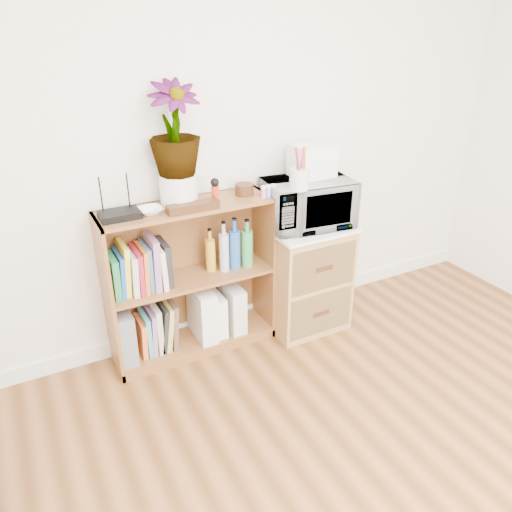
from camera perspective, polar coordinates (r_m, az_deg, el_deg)
skirting_board at (r=3.44m, az=-2.39°, el=-6.69°), size 4.00×0.02×0.10m
bookshelf at (r=3.00m, az=-7.44°, el=-2.77°), size 1.00×0.30×0.95m
wicker_unit at (r=3.30m, az=5.43°, el=-2.32°), size 0.50×0.45×0.70m
microwave at (r=3.08m, az=5.93°, el=6.05°), size 0.56×0.41×0.29m
pen_cup at (r=2.84m, az=4.96°, el=8.76°), size 0.11×0.11×0.12m
small_appliance at (r=3.09m, az=6.43°, el=10.79°), size 0.24×0.20×0.19m
router at (r=2.69m, az=-15.34°, el=4.58°), size 0.21×0.14×0.04m
white_bowl at (r=2.71m, az=-12.00°, el=5.09°), size 0.13×0.13×0.03m
plant_pot at (r=2.78m, az=-8.81°, el=7.47°), size 0.21×0.21×0.17m
potted_plant at (r=2.70m, az=-9.30°, el=14.15°), size 0.27×0.27×0.49m
trinket_box at (r=2.71m, az=-7.20°, el=5.60°), size 0.29×0.07×0.05m
kokeshi_doll at (r=2.80m, az=-4.68°, el=7.02°), size 0.04×0.04×0.10m
wooden_bowl at (r=2.93m, az=-1.34°, el=7.62°), size 0.11×0.11×0.06m
paint_jars at (r=2.90m, az=1.44°, el=7.32°), size 0.11×0.04×0.06m
file_box at (r=3.03m, az=-14.94°, el=-8.58°), size 0.10×0.26×0.32m
magazine_holder_left at (r=3.13m, az=-6.18°, el=-6.45°), size 0.11×0.27×0.34m
magazine_holder_mid at (r=3.17m, az=-4.73°, el=-6.56°), size 0.09×0.22×0.27m
magazine_holder_right at (r=3.20m, az=-2.73°, el=-5.80°), size 0.10×0.24×0.30m
cookbooks at (r=2.85m, az=-13.10°, el=-1.32°), size 0.33×0.20×0.31m
liquor_bottles at (r=3.01m, az=-2.93°, el=1.23°), size 0.29×0.07×0.32m
lower_books at (r=3.08m, az=-11.27°, el=-8.09°), size 0.24×0.19×0.30m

